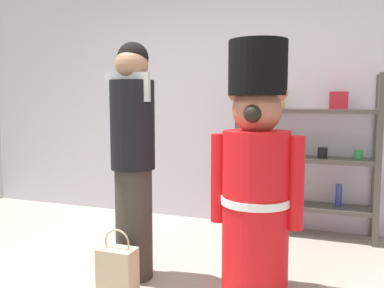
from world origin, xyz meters
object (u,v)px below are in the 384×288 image
at_px(merchandise_shelf, 306,154).
at_px(shopping_bag, 118,271).
at_px(person_shopper, 133,154).
at_px(teddy_bear_guard, 256,178).

relative_size(merchandise_shelf, shopping_bag, 3.43).
bearing_deg(shopping_bag, person_shopper, 94.76).
bearing_deg(shopping_bag, teddy_bear_guard, 22.24).
xyz_separation_m(teddy_bear_guard, shopping_bag, (-0.85, -0.35, -0.62)).
xyz_separation_m(merchandise_shelf, teddy_bear_guard, (-0.22, -1.37, 0.00)).
distance_m(merchandise_shelf, person_shopper, 1.81).
distance_m(teddy_bear_guard, shopping_bag, 1.11).
relative_size(merchandise_shelf, person_shopper, 0.90).
xyz_separation_m(merchandise_shelf, person_shopper, (-1.09, -1.44, 0.13)).
bearing_deg(merchandise_shelf, shopping_bag, -121.87).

